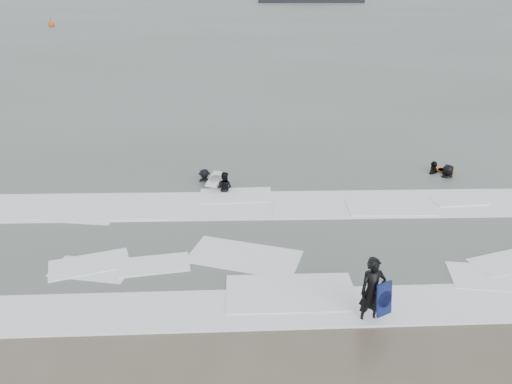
{
  "coord_description": "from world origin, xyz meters",
  "views": [
    {
      "loc": [
        -0.46,
        -11.98,
        8.76
      ],
      "look_at": [
        0.0,
        5.0,
        1.1
      ],
      "focal_mm": 35.0,
      "sensor_mm": 36.0,
      "label": 1
    }
  ],
  "objects_px": {
    "surfer_centre": "(369,321)",
    "surfer_right_far": "(447,178)",
    "buoy": "(51,24)",
    "surfer_breaker": "(205,182)",
    "surfer_wading": "(225,192)",
    "surfer_right_near": "(433,173)"
  },
  "relations": [
    {
      "from": "surfer_right_near",
      "to": "surfer_wading",
      "type": "bearing_deg",
      "value": -36.48
    },
    {
      "from": "buoy",
      "to": "surfer_right_near",
      "type": "bearing_deg",
      "value": -58.22
    },
    {
      "from": "buoy",
      "to": "surfer_wading",
      "type": "bearing_deg",
      "value": -65.55
    },
    {
      "from": "surfer_breaker",
      "to": "surfer_centre",
      "type": "bearing_deg",
      "value": -92.08
    },
    {
      "from": "surfer_centre",
      "to": "surfer_right_far",
      "type": "bearing_deg",
      "value": 47.94
    },
    {
      "from": "surfer_wading",
      "to": "buoy",
      "type": "distance_m",
      "value": 72.11
    },
    {
      "from": "surfer_wading",
      "to": "surfer_right_far",
      "type": "height_order",
      "value": "surfer_right_far"
    },
    {
      "from": "surfer_breaker",
      "to": "surfer_wading",
      "type": "bearing_deg",
      "value": -80.41
    },
    {
      "from": "surfer_right_far",
      "to": "surfer_right_near",
      "type": "bearing_deg",
      "value": -76.64
    },
    {
      "from": "surfer_centre",
      "to": "buoy",
      "type": "bearing_deg",
      "value": 103.38
    },
    {
      "from": "surfer_breaker",
      "to": "buoy",
      "type": "bearing_deg",
      "value": 84.36
    },
    {
      "from": "surfer_wading",
      "to": "surfer_right_near",
      "type": "relative_size",
      "value": 0.84
    },
    {
      "from": "surfer_right_far",
      "to": "buoy",
      "type": "height_order",
      "value": "buoy"
    },
    {
      "from": "surfer_centre",
      "to": "buoy",
      "type": "relative_size",
      "value": 1.2
    },
    {
      "from": "surfer_centre",
      "to": "buoy",
      "type": "height_order",
      "value": "buoy"
    },
    {
      "from": "buoy",
      "to": "surfer_right_far",
      "type": "bearing_deg",
      "value": -58.17
    },
    {
      "from": "surfer_wading",
      "to": "surfer_breaker",
      "type": "xyz_separation_m",
      "value": [
        -0.92,
        1.12,
        0.0
      ]
    },
    {
      "from": "surfer_right_far",
      "to": "buoy",
      "type": "bearing_deg",
      "value": -82.25
    },
    {
      "from": "surfer_right_near",
      "to": "surfer_breaker",
      "type": "bearing_deg",
      "value": -43.4
    },
    {
      "from": "buoy",
      "to": "surfer_breaker",
      "type": "bearing_deg",
      "value": -65.86
    },
    {
      "from": "surfer_right_far",
      "to": "buoy",
      "type": "xyz_separation_m",
      "value": [
        -39.94,
        64.34,
        0.42
      ]
    },
    {
      "from": "surfer_centre",
      "to": "surfer_breaker",
      "type": "bearing_deg",
      "value": 106.46
    }
  ]
}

